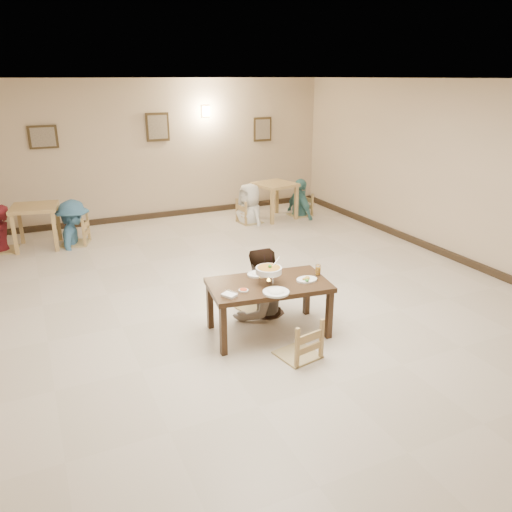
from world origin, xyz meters
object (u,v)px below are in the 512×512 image
main_table (269,289)px  bg_chair_rl (250,201)px  chair_near (299,320)px  bg_table_left (35,213)px  chair_far (256,278)px  bg_diner_d (301,179)px  bg_chair_lr (73,218)px  bg_diner_c (249,183)px  drink_glass (318,270)px  bg_table_right (275,189)px  main_diner (259,249)px  bg_diner_b (70,200)px  bg_chair_rr (300,195)px  curry_warmer (269,270)px

main_table → bg_chair_rl: size_ratio=1.57×
chair_near → bg_table_left: bearing=-75.9°
chair_far → bg_diner_d: size_ratio=0.54×
bg_chair_lr → bg_chair_rl: 3.64m
chair_near → bg_diner_c: bg_diner_c is taller
bg_diner_d → drink_glass: bearing=151.1°
bg_table_left → bg_table_right: 4.92m
main_diner → drink_glass: bearing=110.9°
bg_table_right → main_table: bearing=-117.8°
bg_diner_b → bg_diner_d: bg_diner_b is taller
chair_far → bg_chair_rr: (2.99, 4.04, 0.03)m
drink_glass → bg_table_left: size_ratio=0.15×
chair_near → bg_chair_rl: size_ratio=0.94×
bg_table_right → bg_chair_rr: (0.65, -0.02, -0.18)m
chair_near → curry_warmer: curry_warmer is taller
curry_warmer → bg_diner_c: size_ratio=0.20×
bg_chair_rl → bg_diner_c: bearing=-0.0°
bg_table_right → bg_chair_lr: size_ratio=0.92×
bg_chair_rr → bg_diner_d: bearing=0.0°
bg_chair_rl → curry_warmer: bearing=150.8°
bg_table_left → bg_chair_rr: bg_chair_rr is taller
bg_table_right → bg_diner_d: size_ratio=0.56×
main_table → bg_chair_lr: bearing=118.2°
bg_table_right → bg_chair_lr: (-4.28, -0.01, -0.15)m
chair_far → bg_table_left: 4.86m
bg_table_right → bg_diner_d: 0.67m
main_table → curry_warmer: curry_warmer is taller
main_table → drink_glass: size_ratio=11.53×
main_diner → bg_diner_d: bearing=-146.5°
chair_far → bg_diner_c: bearing=51.6°
chair_far → curry_warmer: bearing=-117.8°
chair_near → main_diner: main_diner is taller
bg_chair_rr → bg_diner_b: (-4.93, 0.00, 0.37)m
chair_far → bg_table_right: size_ratio=0.96×
chair_far → chair_near: 1.31m
chair_near → bg_chair_rr: 6.17m
main_table → curry_warmer: 0.25m
chair_near → bg_table_right: 5.89m
bg_table_left → main_table: bearing=-63.1°
bg_chair_rl → bg_diner_c: bg_diner_c is taller
drink_glass → bg_chair_lr: (-2.47, 4.74, -0.22)m
curry_warmer → bg_table_right: 5.36m
drink_glass → bg_table_left: drink_glass is taller
bg_diner_d → main_diner: bearing=142.7°
curry_warmer → chair_far: bearing=77.5°
drink_glass → bg_table_left: bearing=122.7°
curry_warmer → bg_chair_rl: (1.85, 4.67, -0.35)m
bg_chair_rl → main_table: bearing=150.8°
main_table → chair_far: bearing=85.2°
bg_table_left → bg_chair_rl: bearing=-1.7°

